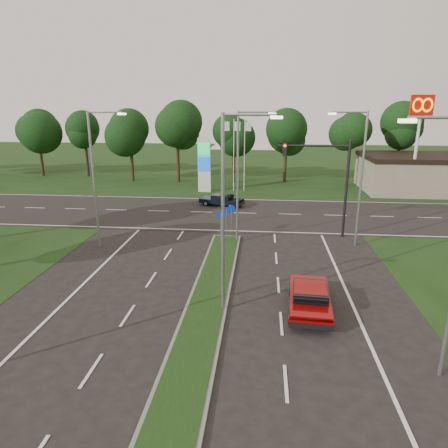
{
  "coord_description": "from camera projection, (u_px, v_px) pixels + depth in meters",
  "views": [
    {
      "loc": [
        2.51,
        -10.87,
        9.19
      ],
      "look_at": [
        0.18,
        12.89,
        2.2
      ],
      "focal_mm": 32.0,
      "sensor_mm": 36.0,
      "label": 1
    }
  ],
  "objects": [
    {
      "name": "median_signs",
      "position": [
        226.0,
        217.0,
        28.38
      ],
      "size": [
        1.16,
        1.76,
        2.38
      ],
      "color": "gray",
      "rests_on": "ground"
    },
    {
      "name": "ground",
      "position": [
        181.0,
        396.0,
        13.2
      ],
      "size": [
        160.0,
        160.0,
        0.0
      ],
      "primitive_type": "plane",
      "color": "black",
      "rests_on": "ground"
    },
    {
      "name": "commercial_building",
      "position": [
        436.0,
        174.0,
        44.96
      ],
      "size": [
        16.0,
        9.0,
        4.0
      ],
      "primitive_type": "cube",
      "color": "gray",
      "rests_on": "ground"
    },
    {
      "name": "traffic_signal",
      "position": [
        329.0,
        174.0,
        28.41
      ],
      "size": [
        5.1,
        0.42,
        7.0
      ],
      "color": "black",
      "rests_on": "ground"
    },
    {
      "name": "streetlight_left_far",
      "position": [
        96.0,
        173.0,
        25.92
      ],
      "size": [
        2.53,
        0.22,
        9.0
      ],
      "color": "gray",
      "rests_on": "ground"
    },
    {
      "name": "red_sedan",
      "position": [
        310.0,
        297.0,
        18.63
      ],
      "size": [
        2.14,
        4.59,
        1.23
      ],
      "rotation": [
        0.0,
        0.0,
        -0.07
      ],
      "color": "maroon",
      "rests_on": "ground"
    },
    {
      "name": "verge_far",
      "position": [
        248.0,
        165.0,
        65.73
      ],
      "size": [
        160.0,
        50.0,
        0.02
      ],
      "primitive_type": "cube",
      "color": "black",
      "rests_on": "ground"
    },
    {
      "name": "cross_road",
      "position": [
        234.0,
        213.0,
        36.12
      ],
      "size": [
        160.0,
        12.0,
        0.02
      ],
      "primitive_type": "cube",
      "color": "black",
      "rests_on": "ground"
    },
    {
      "name": "treeline_far",
      "position": [
        245.0,
        127.0,
        49.41
      ],
      "size": [
        6.0,
        6.0,
        9.9
      ],
      "color": "black",
      "rests_on": "ground"
    },
    {
      "name": "streetlight_median_near",
      "position": [
        227.0,
        205.0,
        17.41
      ],
      "size": [
        2.53,
        0.22,
        9.0
      ],
      "color": "gray",
      "rests_on": "ground"
    },
    {
      "name": "mcdonalds_sign",
      "position": [
        420.0,
        120.0,
        39.81
      ],
      "size": [
        2.2,
        0.47,
        10.4
      ],
      "color": "silver",
      "rests_on": "ground"
    },
    {
      "name": "streetlight_right_far",
      "position": [
        359.0,
        172.0,
        26.23
      ],
      "size": [
        2.53,
        0.22,
        9.0
      ],
      "rotation": [
        0.0,
        0.0,
        3.14
      ],
      "color": "gray",
      "rests_on": "ground"
    },
    {
      "name": "gas_pylon",
      "position": [
        206.0,
        164.0,
        44.22
      ],
      "size": [
        5.8,
        1.26,
        8.0
      ],
      "color": "silver",
      "rests_on": "ground"
    },
    {
      "name": "navy_sedan",
      "position": [
        222.0,
        200.0,
        38.51
      ],
      "size": [
        4.4,
        2.91,
        1.12
      ],
      "rotation": [
        0.0,
        0.0,
        1.24
      ],
      "color": "black",
      "rests_on": "ground"
    },
    {
      "name": "streetlight_median_far",
      "position": [
        241.0,
        171.0,
        26.96
      ],
      "size": [
        2.53,
        0.22,
        9.0
      ],
      "color": "gray",
      "rests_on": "ground"
    },
    {
      "name": "median_kerb",
      "position": [
        200.0,
        330.0,
        17.01
      ],
      "size": [
        2.0,
        26.0,
        0.12
      ],
      "primitive_type": "cube",
      "color": "slate",
      "rests_on": "ground"
    }
  ]
}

